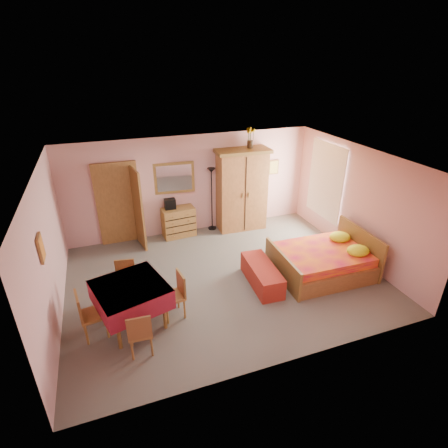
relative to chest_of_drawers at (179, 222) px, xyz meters
name	(u,v)px	position (x,y,z in m)	size (l,w,h in m)	color
floor	(224,278)	(0.46, -2.27, -0.40)	(6.50, 6.50, 0.00)	slate
ceiling	(224,161)	(0.46, -2.27, 2.20)	(6.50, 6.50, 0.00)	brown
wall_back	(192,185)	(0.46, 0.23, 0.90)	(6.50, 0.10, 2.60)	#D49A9B
wall_front	(285,297)	(0.46, -4.77, 0.90)	(6.50, 0.10, 2.60)	#D49A9B
wall_left	(48,252)	(-2.79, -2.27, 0.90)	(0.10, 5.00, 2.60)	#D49A9B
wall_right	(357,203)	(3.71, -2.27, 0.90)	(0.10, 5.00, 2.60)	#D49A9B
doorway	(119,204)	(-1.44, 0.20, 0.63)	(1.06, 0.12, 2.15)	#9E6B35
window	(326,181)	(3.67, -1.07, 1.05)	(0.08, 1.40, 1.95)	white
picture_left	(41,248)	(-2.76, -2.87, 1.30)	(0.04, 0.32, 0.42)	orange
picture_back	(274,167)	(2.81, 0.20, 1.15)	(0.30, 0.04, 0.40)	#D8BF59
chest_of_drawers	(179,222)	(0.00, 0.00, 0.00)	(0.84, 0.42, 0.79)	olive
wall_mirror	(174,178)	(0.00, 0.21, 1.15)	(1.03, 0.05, 0.81)	silver
stereo	(170,204)	(-0.19, 0.05, 0.53)	(0.28, 0.21, 0.26)	black
floor_lamp	(212,200)	(0.96, 0.10, 0.47)	(0.22, 0.22, 1.74)	black
wardrobe	(241,190)	(1.74, -0.07, 0.71)	(1.41, 0.73, 2.21)	#A66938
sunflower_vase	(250,138)	(1.96, -0.04, 2.08)	(0.21, 0.21, 0.53)	gold
bed	(322,254)	(2.53, -2.79, 0.07)	(2.00, 1.58, 0.93)	#C5133D
bench	(262,275)	(1.13, -2.73, -0.18)	(0.49, 1.32, 0.44)	maroon
dining_table	(132,305)	(-1.55, -3.07, 0.02)	(1.14, 1.14, 0.83)	maroon
chair_south	(140,331)	(-1.51, -3.76, 0.02)	(0.38, 0.38, 0.83)	#966332
chair_north	(126,282)	(-1.59, -2.32, 0.02)	(0.37, 0.37, 0.82)	olive
chair_west	(93,314)	(-2.20, -3.12, 0.06)	(0.41, 0.41, 0.91)	#AF7C3B
chair_east	(172,296)	(-0.84, -3.09, 0.04)	(0.40, 0.40, 0.88)	#AC7B3A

